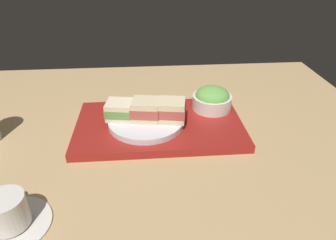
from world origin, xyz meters
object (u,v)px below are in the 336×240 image
Objects in this scene: sandwich_plate at (146,121)px; sandwich_far at (120,110)px; salad_bowl at (212,99)px; sandwich_middle at (146,109)px; chopsticks_pair at (154,102)px; coffee_cup at (8,215)px; sandwich_near at (172,110)px.

sandwich_plate is 2.52× the size of sandwich_far.
salad_bowl is (-26.58, -6.28, -0.90)cm from sandwich_far.
sandwich_middle is 21.03cm from salad_bowl.
salad_bowl reaches higher than sandwich_far.
salad_bowl is (-19.66, -7.32, 2.29)cm from sandwich_plate.
salad_bowl is at bearing -166.71° from sandwich_far.
sandwich_middle reaches higher than chopsticks_pair.
sandwich_plate is 12.70cm from chopsticks_pair.
chopsticks_pair is 1.29× the size of coffee_cup.
sandwich_middle is 7.00cm from sandwich_far.
chopsticks_pair is at bearing -130.17° from sandwich_far.
sandwich_near is 6.99cm from sandwich_middle.
coffee_cup is at bearing 50.44° from sandwich_middle.
sandwich_far is 27.32cm from salad_bowl.
sandwich_far is 0.44× the size of chopsticks_pair.
chopsticks_pair is at bearing -102.18° from sandwich_middle.
sandwich_middle reaches higher than sandwich_plate.
sandwich_middle is (0.00, -0.00, 3.61)cm from sandwich_plate.
coffee_cup is at bearing 42.61° from sandwich_near.
sandwich_near is (-6.91, 1.05, 3.62)cm from sandwich_plate.
sandwich_middle is 1.04× the size of sandwich_far.
coffee_cup is (18.59, 31.91, -3.32)cm from sandwich_far.
coffee_cup is at bearing 56.93° from chopsticks_pair.
sandwich_far reaches higher than sandwich_plate.
sandwich_plate is at bearing 77.82° from chopsticks_pair.
sandwich_far is at bearing 49.83° from chopsticks_pair.
sandwich_near is 1.01× the size of sandwich_far.
sandwich_far is at bearing 13.29° from salad_bowl.
sandwich_middle is 0.46× the size of chopsticks_pair.
sandwich_far reaches higher than coffee_cup.
sandwich_middle is (6.91, -1.05, -0.02)cm from sandwich_near.
coffee_cup is (45.16, 38.19, -2.42)cm from salad_bowl.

